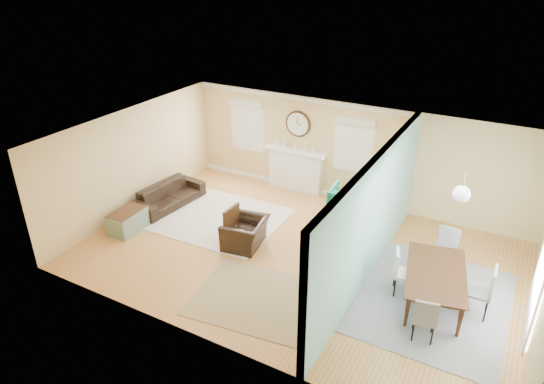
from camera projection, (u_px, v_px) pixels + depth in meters
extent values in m
plane|color=#B06F3B|center=(298.00, 255.00, 10.40)|extent=(9.00, 9.00, 0.00)
cube|color=tan|center=(352.00, 154.00, 12.17)|extent=(9.00, 0.02, 2.60)
cube|color=tan|center=(214.00, 280.00, 7.47)|extent=(9.00, 0.02, 2.60)
cube|color=tan|center=(133.00, 161.00, 11.77)|extent=(0.02, 6.00, 2.60)
cube|color=white|center=(301.00, 141.00, 9.24)|extent=(9.00, 6.00, 0.02)
cube|color=tan|center=(392.00, 191.00, 10.27)|extent=(0.12, 3.20, 2.60)
cube|color=tan|center=(316.00, 292.00, 7.21)|extent=(0.12, 1.00, 2.60)
cube|color=tan|center=(355.00, 190.00, 7.82)|extent=(0.12, 1.80, 0.40)
cube|color=white|center=(363.00, 232.00, 9.13)|extent=(0.04, 0.12, 2.20)
cube|color=white|center=(325.00, 283.00, 7.72)|extent=(0.04, 0.12, 2.20)
cube|color=white|center=(350.00, 200.00, 7.94)|extent=(0.04, 1.92, 0.12)
cube|color=#84CFC6|center=(374.00, 220.00, 9.14)|extent=(0.02, 6.00, 2.60)
cube|color=white|center=(295.00, 171.00, 13.06)|extent=(1.50, 0.24, 1.10)
cube|color=white|center=(295.00, 151.00, 12.78)|extent=(1.70, 0.30, 0.08)
cube|color=black|center=(297.00, 171.00, 13.16)|extent=(0.85, 0.02, 0.75)
cube|color=gold|center=(295.00, 175.00, 13.11)|extent=(0.85, 0.02, 0.62)
cylinder|color=#3F2512|center=(298.00, 124.00, 12.56)|extent=(0.70, 0.06, 0.70)
cylinder|color=silver|center=(298.00, 124.00, 12.53)|extent=(0.60, 0.01, 0.60)
cube|color=black|center=(298.00, 121.00, 12.48)|extent=(0.02, 0.01, 0.20)
cube|color=black|center=(300.00, 125.00, 12.50)|extent=(0.12, 0.01, 0.02)
cube|color=white|center=(248.00, 126.00, 13.37)|extent=(0.90, 0.03, 1.30)
cube|color=white|center=(247.00, 126.00, 13.34)|extent=(1.00, 0.04, 1.40)
cube|color=beige|center=(246.00, 104.00, 13.03)|extent=(1.05, 0.10, 0.18)
cube|color=white|center=(354.00, 145.00, 12.02)|extent=(0.90, 0.03, 1.30)
cube|color=white|center=(354.00, 145.00, 12.00)|extent=(1.00, 0.04, 1.40)
cube|color=beige|center=(355.00, 121.00, 11.69)|extent=(1.05, 0.10, 0.18)
cube|color=white|center=(543.00, 273.00, 7.97)|extent=(0.03, 1.60, 2.10)
cube|color=white|center=(541.00, 273.00, 7.98)|extent=(0.03, 1.70, 2.20)
cylinder|color=gold|center=(464.00, 181.00, 8.01)|extent=(0.02, 0.02, 0.30)
sphere|color=white|center=(461.00, 194.00, 8.12)|extent=(0.30, 0.30, 0.30)
cube|color=beige|center=(220.00, 219.00, 11.81)|extent=(3.00, 2.62, 0.02)
cube|color=tan|center=(257.00, 298.00, 9.10)|extent=(2.56, 2.19, 0.01)
cube|color=gray|center=(433.00, 301.00, 9.02)|extent=(2.60, 3.25, 0.01)
imported|color=black|center=(169.00, 195.00, 12.34)|extent=(0.94, 2.02, 0.57)
imported|color=black|center=(245.00, 233.00, 10.62)|extent=(1.00, 1.10, 0.63)
imported|color=#01633C|center=(347.00, 201.00, 11.88)|extent=(0.83, 0.85, 0.74)
cube|color=gray|center=(128.00, 221.00, 11.23)|extent=(0.58, 0.91, 0.49)
cube|color=#3F2512|center=(126.00, 211.00, 11.12)|extent=(0.55, 0.86, 0.02)
cube|color=#9B7241|center=(377.00, 218.00, 11.04)|extent=(0.47, 1.42, 0.80)
cube|color=#3F2512|center=(361.00, 218.00, 10.75)|extent=(0.01, 0.38, 0.22)
cube|color=#3F2512|center=(360.00, 228.00, 10.86)|extent=(0.01, 0.38, 0.22)
cube|color=#3F2512|center=(368.00, 210.00, 11.08)|extent=(0.01, 0.38, 0.22)
cube|color=#3F2512|center=(367.00, 220.00, 11.20)|extent=(0.01, 0.38, 0.22)
cube|color=#3F2512|center=(374.00, 202.00, 11.42)|extent=(0.01, 0.38, 0.22)
cube|color=#3F2512|center=(373.00, 212.00, 11.53)|extent=(0.01, 0.38, 0.22)
imported|color=black|center=(380.00, 190.00, 10.73)|extent=(0.27, 1.12, 0.64)
cylinder|color=white|center=(360.00, 249.00, 10.17)|extent=(0.35, 0.35, 0.51)
imported|color=#337F33|center=(362.00, 230.00, 9.96)|extent=(0.48, 0.49, 0.41)
imported|color=#3F2512|center=(436.00, 287.00, 8.88)|extent=(1.39, 2.03, 0.66)
cube|color=gray|center=(444.00, 253.00, 9.69)|extent=(0.45, 0.45, 0.05)
cube|color=gray|center=(446.00, 242.00, 9.58)|extent=(0.42, 0.09, 0.49)
cylinder|color=black|center=(453.00, 261.00, 9.84)|extent=(0.03, 0.03, 0.41)
cylinder|color=black|center=(448.00, 269.00, 9.59)|extent=(0.03, 0.03, 0.41)
cylinder|color=black|center=(436.00, 256.00, 10.01)|extent=(0.03, 0.03, 0.41)
cylinder|color=black|center=(431.00, 264.00, 9.76)|extent=(0.03, 0.03, 0.41)
cube|color=gray|center=(424.00, 318.00, 8.01)|extent=(0.44, 0.44, 0.05)
cube|color=gray|center=(426.00, 307.00, 7.91)|extent=(0.38, 0.12, 0.45)
cylinder|color=black|center=(413.00, 332.00, 8.02)|extent=(0.03, 0.03, 0.38)
cylinder|color=black|center=(414.00, 320.00, 8.28)|extent=(0.03, 0.03, 0.38)
cylinder|color=black|center=(432.00, 336.00, 7.93)|extent=(0.03, 0.03, 0.38)
cylinder|color=black|center=(432.00, 324.00, 8.19)|extent=(0.03, 0.03, 0.38)
cube|color=white|center=(405.00, 274.00, 9.07)|extent=(0.51, 0.51, 0.05)
cube|color=white|center=(406.00, 263.00, 8.96)|extent=(0.17, 0.40, 0.48)
cylinder|color=black|center=(394.00, 278.00, 9.35)|extent=(0.03, 0.03, 0.41)
cylinder|color=black|center=(412.00, 280.00, 9.28)|extent=(0.03, 0.03, 0.41)
cylinder|color=black|center=(395.00, 288.00, 9.06)|extent=(0.03, 0.03, 0.41)
cylinder|color=black|center=(413.00, 290.00, 9.00)|extent=(0.03, 0.03, 0.41)
cube|color=gray|center=(478.00, 292.00, 8.53)|extent=(0.45, 0.45, 0.05)
cube|color=gray|center=(481.00, 280.00, 8.41)|extent=(0.06, 0.44, 0.53)
cylinder|color=black|center=(485.00, 312.00, 8.42)|extent=(0.03, 0.03, 0.44)
cylinder|color=black|center=(464.00, 306.00, 8.57)|extent=(0.03, 0.03, 0.44)
cylinder|color=black|center=(488.00, 301.00, 8.70)|extent=(0.03, 0.03, 0.44)
cylinder|color=black|center=(467.00, 295.00, 8.86)|extent=(0.03, 0.03, 0.44)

